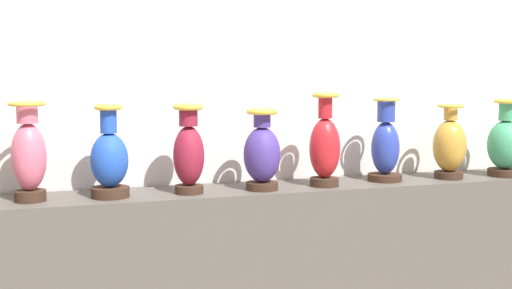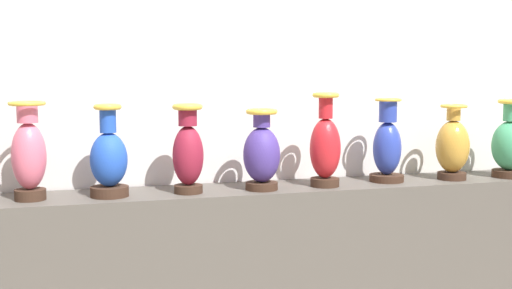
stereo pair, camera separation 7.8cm
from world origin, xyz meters
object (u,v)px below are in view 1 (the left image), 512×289
object	(u,v)px
vase_ochre	(450,146)
vase_jade	(505,144)
vase_indigo	(262,153)
vase_cobalt	(385,146)
vase_burgundy	(189,152)
vase_rose	(29,155)
vase_sapphire	(109,160)
vase_crimson	(325,146)

from	to	relation	value
vase_ochre	vase_jade	world-z (taller)	vase_jade
vase_indigo	vase_jade	size ratio (longest dim) A/B	0.93
vase_indigo	vase_cobalt	world-z (taller)	vase_cobalt
vase_burgundy	vase_jade	xyz separation A→B (m)	(1.49, -0.01, -0.02)
vase_rose	vase_indigo	xyz separation A→B (m)	(0.91, -0.03, -0.03)
vase_burgundy	vase_indigo	size ratio (longest dim) A/B	1.07
vase_rose	vase_sapphire	size ratio (longest dim) A/B	1.04
vase_cobalt	vase_ochre	size ratio (longest dim) A/B	1.09
vase_cobalt	vase_burgundy	bearing A→B (deg)	-177.84
vase_burgundy	vase_cobalt	world-z (taller)	vase_cobalt
vase_indigo	vase_crimson	size ratio (longest dim) A/B	0.84
vase_burgundy	vase_indigo	bearing A→B (deg)	-1.99
vase_crimson	vase_ochre	xyz separation A→B (m)	(0.62, 0.01, -0.02)
vase_cobalt	vase_sapphire	bearing A→B (deg)	-178.95
vase_indigo	vase_ochre	world-z (taller)	vase_ochre
vase_rose	vase_indigo	distance (m)	0.91
vase_sapphire	vase_crimson	xyz separation A→B (m)	(0.89, -0.02, 0.02)
vase_burgundy	vase_crimson	world-z (taller)	vase_crimson
vase_burgundy	vase_jade	world-z (taller)	same
vase_rose	vase_cobalt	distance (m)	1.50
vase_burgundy	vase_cobalt	distance (m)	0.90
vase_jade	vase_burgundy	bearing A→B (deg)	179.48
vase_burgundy	vase_cobalt	size ratio (longest dim) A/B	0.97
vase_rose	vase_jade	size ratio (longest dim) A/B	1.04
vase_crimson	vase_cobalt	size ratio (longest dim) A/B	1.08
vase_sapphire	vase_cobalt	distance (m)	1.20
vase_indigo	vase_crimson	distance (m)	0.28
vase_burgundy	vase_rose	bearing A→B (deg)	177.87
vase_rose	vase_burgundy	bearing A→B (deg)	-2.13
vase_indigo	vase_jade	distance (m)	1.19
vase_rose	vase_crimson	world-z (taller)	vase_crimson
vase_jade	vase_crimson	bearing A→B (deg)	179.60
vase_jade	vase_indigo	bearing A→B (deg)	179.85
vase_ochre	vase_jade	distance (m)	0.29
vase_cobalt	vase_ochre	xyz separation A→B (m)	(0.31, -0.03, -0.01)
vase_rose	vase_indigo	bearing A→B (deg)	-2.08
vase_crimson	vase_cobalt	bearing A→B (deg)	7.56
vase_cobalt	vase_indigo	bearing A→B (deg)	-175.71
vase_indigo	vase_crimson	bearing A→B (deg)	0.64
vase_rose	vase_crimson	xyz separation A→B (m)	(1.19, -0.03, -0.01)
vase_ochre	vase_indigo	bearing A→B (deg)	-179.16
vase_burgundy	vase_crimson	bearing A→B (deg)	-0.73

